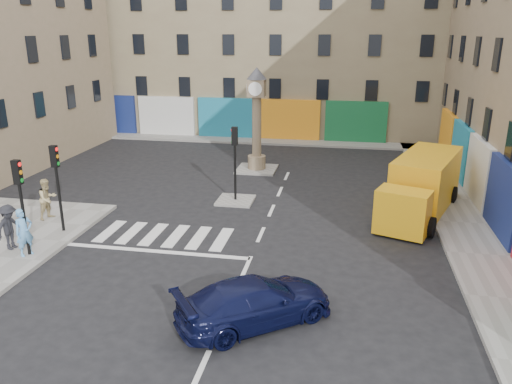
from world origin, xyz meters
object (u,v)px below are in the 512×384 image
(traffic_light_left_far, at_px, (57,175))
(traffic_light_island, at_px, (235,152))
(pedestrian_tan, at_px, (47,199))
(yellow_van, at_px, (422,186))
(clock_pillar, at_px, (257,113))
(pedestrian_dark, at_px, (9,227))
(pedestrian_blue, at_px, (24,232))
(navy_sedan, at_px, (255,301))
(traffic_light_left_near, at_px, (20,193))

(traffic_light_left_far, bearing_deg, traffic_light_island, 40.60)
(traffic_light_left_far, xyz_separation_m, pedestrian_tan, (-1.39, 1.21, -1.54))
(traffic_light_left_far, bearing_deg, yellow_van, 19.66)
(clock_pillar, bearing_deg, pedestrian_dark, -118.37)
(pedestrian_dark, bearing_deg, traffic_light_left_far, -14.38)
(clock_pillar, bearing_deg, pedestrian_blue, -114.63)
(navy_sedan, xyz_separation_m, yellow_van, (6.00, 10.63, 0.64))
(navy_sedan, distance_m, pedestrian_dark, 10.70)
(traffic_light_left_far, bearing_deg, navy_sedan, -29.15)
(navy_sedan, height_order, yellow_van, yellow_van)
(traffic_light_island, height_order, yellow_van, traffic_light_island)
(traffic_light_left_near, relative_size, pedestrian_tan, 1.99)
(navy_sedan, xyz_separation_m, pedestrian_blue, (-9.32, 2.71, 0.39))
(traffic_light_island, distance_m, yellow_van, 9.06)
(pedestrian_tan, height_order, pedestrian_dark, pedestrian_tan)
(clock_pillar, distance_m, navy_sedan, 17.07)
(clock_pillar, relative_size, pedestrian_blue, 3.29)
(clock_pillar, xyz_separation_m, navy_sedan, (2.97, -16.57, -2.86))
(traffic_light_island, bearing_deg, pedestrian_dark, -134.26)
(navy_sedan, xyz_separation_m, pedestrian_dark, (-10.23, 3.12, 0.36))
(traffic_light_island, bearing_deg, traffic_light_left_near, -128.93)
(traffic_light_left_far, height_order, pedestrian_dark, traffic_light_left_far)
(navy_sedan, distance_m, yellow_van, 12.22)
(pedestrian_dark, bearing_deg, clock_pillar, -17.62)
(pedestrian_tan, relative_size, pedestrian_dark, 1.03)
(traffic_light_left_far, bearing_deg, clock_pillar, 61.06)
(traffic_light_left_near, relative_size, pedestrian_blue, 2.00)
(traffic_light_island, xyz_separation_m, yellow_van, (8.97, 0.06, -1.26))
(yellow_van, relative_size, pedestrian_blue, 4.13)
(yellow_van, bearing_deg, traffic_light_island, -159.25)
(navy_sedan, relative_size, pedestrian_tan, 2.56)
(yellow_van, height_order, pedestrian_tan, yellow_van)
(traffic_light_left_far, height_order, pedestrian_tan, traffic_light_left_far)
(yellow_van, bearing_deg, pedestrian_dark, -134.79)
(pedestrian_blue, distance_m, pedestrian_tan, 3.90)
(pedestrian_blue, bearing_deg, traffic_light_left_near, -12.56)
(traffic_light_island, relative_size, yellow_van, 0.48)
(traffic_light_left_far, bearing_deg, pedestrian_tan, 139.03)
(traffic_light_left_far, height_order, yellow_van, traffic_light_left_far)
(pedestrian_blue, relative_size, pedestrian_dark, 1.03)
(pedestrian_blue, bearing_deg, clock_pillar, 3.76)
(pedestrian_tan, bearing_deg, traffic_light_left_far, -111.46)
(traffic_light_left_far, bearing_deg, traffic_light_left_near, -90.00)
(traffic_light_left_near, bearing_deg, clock_pillar, 65.45)
(pedestrian_tan, bearing_deg, clock_pillar, -17.53)
(pedestrian_dark, bearing_deg, pedestrian_blue, -103.26)
(pedestrian_blue, height_order, pedestrian_tan, pedestrian_tan)
(traffic_light_left_far, distance_m, pedestrian_dark, 2.76)
(traffic_light_island, xyz_separation_m, clock_pillar, (0.00, 6.00, 0.96))
(clock_pillar, distance_m, yellow_van, 10.99)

